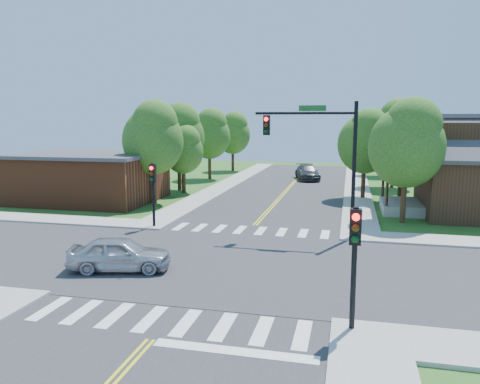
% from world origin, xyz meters
% --- Properties ---
extents(ground, '(100.00, 100.00, 0.00)m').
position_xyz_m(ground, '(0.00, 0.00, 0.00)').
color(ground, '#2B531A').
rests_on(ground, ground).
extents(road_ns, '(10.00, 90.00, 0.04)m').
position_xyz_m(road_ns, '(0.00, 0.00, 0.02)').
color(road_ns, '#2D2D30').
rests_on(road_ns, ground).
extents(road_ew, '(90.00, 10.00, 0.04)m').
position_xyz_m(road_ew, '(0.00, 0.00, 0.03)').
color(road_ew, '#2D2D30').
rests_on(road_ew, ground).
extents(intersection_patch, '(10.20, 10.20, 0.06)m').
position_xyz_m(intersection_patch, '(0.00, 0.00, 0.00)').
color(intersection_patch, '#2D2D30').
rests_on(intersection_patch, ground).
extents(sidewalk_nw, '(40.00, 40.00, 0.14)m').
position_xyz_m(sidewalk_nw, '(-15.82, 15.82, 0.07)').
color(sidewalk_nw, '#9E9B93').
rests_on(sidewalk_nw, ground).
extents(crosswalk_north, '(8.85, 2.00, 0.01)m').
position_xyz_m(crosswalk_north, '(0.00, 6.20, 0.05)').
color(crosswalk_north, white).
rests_on(crosswalk_north, ground).
extents(crosswalk_south, '(8.85, 2.00, 0.01)m').
position_xyz_m(crosswalk_south, '(0.00, -6.20, 0.05)').
color(crosswalk_south, white).
rests_on(crosswalk_south, ground).
extents(centerline, '(0.30, 90.00, 0.01)m').
position_xyz_m(centerline, '(0.00, 0.00, 0.05)').
color(centerline, yellow).
rests_on(centerline, ground).
extents(stop_bar, '(4.60, 0.45, 0.09)m').
position_xyz_m(stop_bar, '(2.50, -7.60, 0.00)').
color(stop_bar, white).
rests_on(stop_bar, ground).
extents(signal_mast_ne, '(5.30, 0.42, 7.20)m').
position_xyz_m(signal_mast_ne, '(3.91, 5.59, 4.85)').
color(signal_mast_ne, black).
rests_on(signal_mast_ne, ground).
extents(signal_pole_se, '(0.34, 0.42, 3.80)m').
position_xyz_m(signal_pole_se, '(5.60, -5.62, 2.66)').
color(signal_pole_se, black).
rests_on(signal_pole_se, ground).
extents(signal_pole_nw, '(0.34, 0.42, 3.80)m').
position_xyz_m(signal_pole_nw, '(-5.60, 5.58, 2.66)').
color(signal_pole_nw, black).
rests_on(signal_pole_nw, ground).
extents(building_nw, '(10.40, 8.40, 3.73)m').
position_xyz_m(building_nw, '(-14.20, 13.20, 1.88)').
color(building_nw, brown).
rests_on(building_nw, ground).
extents(tree_e_a, '(4.48, 4.26, 7.62)m').
position_xyz_m(tree_e_a, '(8.73, 10.49, 4.99)').
color(tree_e_a, '#382314').
rests_on(tree_e_a, ground).
extents(tree_e_b, '(4.18, 3.97, 7.11)m').
position_xyz_m(tree_e_b, '(9.26, 17.97, 4.65)').
color(tree_e_b, '#382314').
rests_on(tree_e_b, ground).
extents(tree_e_c, '(4.82, 4.58, 8.19)m').
position_xyz_m(tree_e_c, '(9.35, 26.01, 5.36)').
color(tree_e_c, '#382314').
rests_on(tree_e_c, ground).
extents(tree_e_d, '(3.99, 3.79, 6.77)m').
position_xyz_m(tree_e_d, '(8.94, 35.23, 4.44)').
color(tree_e_d, '#382314').
rests_on(tree_e_d, ground).
extents(tree_w_a, '(4.54, 4.32, 7.72)m').
position_xyz_m(tree_w_a, '(-8.84, 13.26, 5.06)').
color(tree_w_a, '#382314').
rests_on(tree_w_a, ground).
extents(tree_w_b, '(4.56, 4.33, 7.75)m').
position_xyz_m(tree_w_b, '(-9.27, 19.78, 5.08)').
color(tree_w_b, '#382314').
rests_on(tree_w_b, ground).
extents(tree_w_c, '(4.40, 4.18, 7.47)m').
position_xyz_m(tree_w_c, '(-9.04, 28.26, 4.89)').
color(tree_w_c, '#382314').
rests_on(tree_w_c, ground).
extents(tree_w_d, '(4.28, 4.06, 7.27)m').
position_xyz_m(tree_w_d, '(-8.60, 36.59, 4.76)').
color(tree_w_d, '#382314').
rests_on(tree_w_d, ground).
extents(tree_house, '(4.21, 4.00, 7.16)m').
position_xyz_m(tree_house, '(6.55, 18.76, 4.69)').
color(tree_house, '#382314').
rests_on(tree_house, ground).
extents(tree_bldg, '(3.45, 3.27, 5.86)m').
position_xyz_m(tree_bldg, '(-8.44, 18.59, 3.83)').
color(tree_bldg, '#382314').
rests_on(tree_bldg, ground).
extents(car_silver, '(3.62, 4.98, 1.43)m').
position_xyz_m(car_silver, '(-3.81, -1.99, 0.72)').
color(car_silver, silver).
rests_on(car_silver, ground).
extents(car_dgrey, '(4.52, 6.21, 1.52)m').
position_xyz_m(car_dgrey, '(1.10, 29.73, 0.76)').
color(car_dgrey, '#34363A').
rests_on(car_dgrey, ground).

